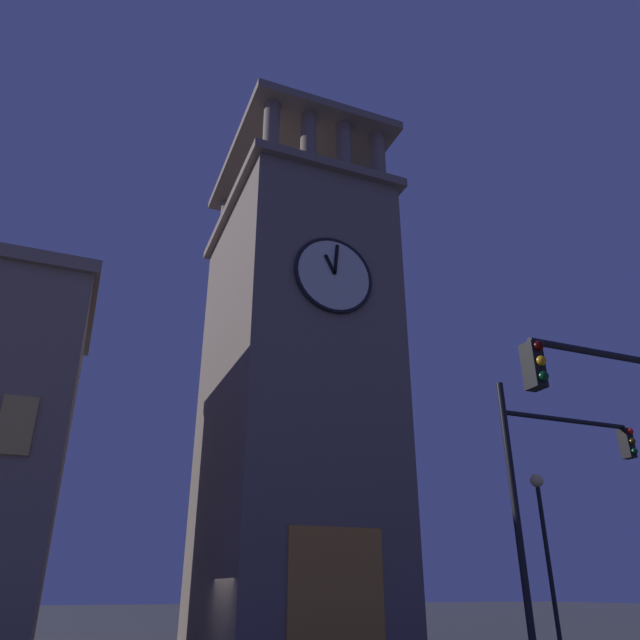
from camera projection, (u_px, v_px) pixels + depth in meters
name	position (u px, v px, depth m)	size (l,w,h in m)	color
clocktower	(292.00, 395.00, 25.20)	(6.83, 9.47, 23.84)	#75665B
traffic_signal_near	(554.00, 487.00, 13.93)	(3.98, 0.41, 6.72)	black
street_lamp	(544.00, 530.00, 19.01)	(0.44, 0.44, 5.66)	black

